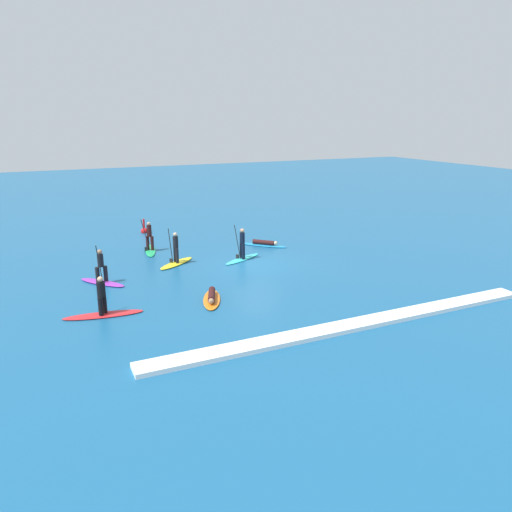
% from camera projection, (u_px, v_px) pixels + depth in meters
% --- Properties ---
extents(ground_plane, '(120.00, 120.00, 0.00)m').
position_uv_depth(ground_plane, '(256.00, 264.00, 27.59)').
color(ground_plane, '#195684').
rests_on(ground_plane, ground).
extents(surfer_on_orange_board, '(1.67, 2.72, 0.41)m').
position_uv_depth(surfer_on_orange_board, '(212.00, 298.00, 22.11)').
color(surfer_on_orange_board, orange).
rests_on(surfer_on_orange_board, ground_plane).
extents(surfer_on_blue_board, '(2.67, 2.68, 0.38)m').
position_uv_depth(surfer_on_blue_board, '(264.00, 244.00, 31.59)').
color(surfer_on_blue_board, '#1E8CD1').
rests_on(surfer_on_blue_board, ground_plane).
extents(surfer_on_yellow_board, '(2.65, 2.25, 2.07)m').
position_uv_depth(surfer_on_yellow_board, '(176.00, 257.00, 27.56)').
color(surfer_on_yellow_board, yellow).
rests_on(surfer_on_yellow_board, ground_plane).
extents(surfer_on_teal_board, '(2.88, 1.92, 2.07)m').
position_uv_depth(surfer_on_teal_board, '(242.00, 251.00, 28.42)').
color(surfer_on_teal_board, '#33C6CC').
rests_on(surfer_on_teal_board, ground_plane).
extents(surfer_on_red_board, '(3.35, 1.19, 2.00)m').
position_uv_depth(surfer_on_red_board, '(103.00, 306.00, 20.34)').
color(surfer_on_red_board, red).
rests_on(surfer_on_red_board, ground_plane).
extents(surfer_on_green_board, '(1.23, 3.05, 2.08)m').
position_uv_depth(surfer_on_green_board, '(150.00, 244.00, 30.23)').
color(surfer_on_green_board, '#23B266').
rests_on(surfer_on_green_board, ground_plane).
extents(surfer_on_purple_board, '(2.25, 2.55, 2.08)m').
position_uv_depth(surfer_on_purple_board, '(102.00, 276.00, 24.31)').
color(surfer_on_purple_board, purple).
rests_on(surfer_on_purple_board, ground_plane).
extents(marker_buoy, '(0.49, 0.49, 1.14)m').
position_uv_depth(marker_buoy, '(144.00, 230.00, 35.13)').
color(marker_buoy, red).
rests_on(marker_buoy, ground_plane).
extents(wave_crest, '(17.58, 0.90, 0.18)m').
position_uv_depth(wave_crest, '(355.00, 325.00, 19.35)').
color(wave_crest, white).
rests_on(wave_crest, ground_plane).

